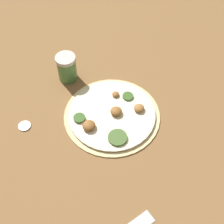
% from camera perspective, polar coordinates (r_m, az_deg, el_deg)
% --- Properties ---
extents(ground_plane, '(3.00, 3.00, 0.00)m').
position_cam_1_polar(ground_plane, '(0.89, 0.00, -0.67)').
color(ground_plane, brown).
extents(pizza, '(0.27, 0.27, 0.03)m').
position_cam_1_polar(pizza, '(0.88, -0.04, -0.53)').
color(pizza, beige).
rests_on(pizza, ground_plane).
extents(spice_jar, '(0.06, 0.06, 0.09)m').
position_cam_1_polar(spice_jar, '(0.96, -8.26, 8.00)').
color(spice_jar, '#4C7F42').
rests_on(spice_jar, ground_plane).
extents(loose_cap, '(0.03, 0.03, 0.01)m').
position_cam_1_polar(loose_cap, '(0.90, -15.72, -2.41)').
color(loose_cap, beige).
rests_on(loose_cap, ground_plane).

